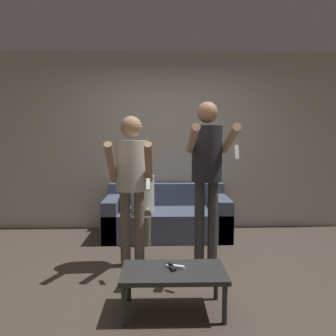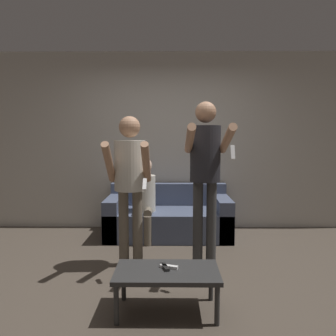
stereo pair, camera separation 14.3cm
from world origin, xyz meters
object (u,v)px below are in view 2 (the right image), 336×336
(remote_far, at_px, (169,267))
(remote_near, at_px, (165,267))
(couch, at_px, (168,218))
(person_seated, at_px, (144,195))
(coffee_table, at_px, (167,275))
(person_standing_right, at_px, (205,164))
(person_standing_left, at_px, (130,174))

(remote_far, bearing_deg, remote_near, -174.11)
(couch, distance_m, person_seated, 0.53)
(remote_far, bearing_deg, person_seated, 100.99)
(coffee_table, height_order, remote_near, remote_near)
(remote_far, bearing_deg, coffee_table, -112.35)
(person_standing_right, bearing_deg, couch, 109.76)
(couch, relative_size, remote_far, 11.30)
(person_seated, bearing_deg, coffee_table, -79.67)
(person_standing_left, bearing_deg, coffee_table, -66.64)
(remote_near, height_order, remote_far, same)
(remote_near, bearing_deg, coffee_table, -63.27)
(person_standing_left, relative_size, remote_near, 10.67)
(couch, bearing_deg, remote_far, -89.40)
(person_standing_left, height_order, remote_far, person_standing_left)
(couch, height_order, remote_near, couch)
(person_seated, relative_size, remote_far, 7.40)
(person_standing_left, bearing_deg, person_standing_right, -0.61)
(person_seated, xyz_separation_m, coffee_table, (0.35, -1.90, -0.31))
(person_standing_right, bearing_deg, coffee_table, -112.95)
(coffee_table, height_order, remote_far, remote_far)
(couch, bearing_deg, coffee_table, -89.83)
(remote_far, bearing_deg, couch, 90.60)
(person_standing_left, distance_m, remote_near, 1.20)
(person_standing_right, distance_m, person_seated, 1.32)
(person_standing_left, xyz_separation_m, remote_near, (0.39, -0.92, -0.66))
(remote_far, bearing_deg, person_standing_left, 115.00)
(person_seated, distance_m, remote_far, 1.92)
(person_standing_right, bearing_deg, person_seated, 127.94)
(person_standing_right, distance_m, remote_near, 1.26)
(remote_near, distance_m, remote_far, 0.03)
(person_standing_right, height_order, person_seated, person_standing_right)
(person_seated, bearing_deg, remote_far, -79.01)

